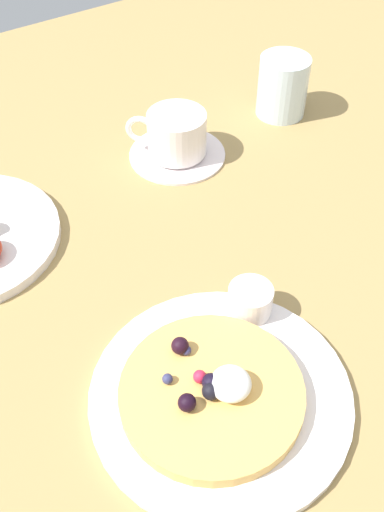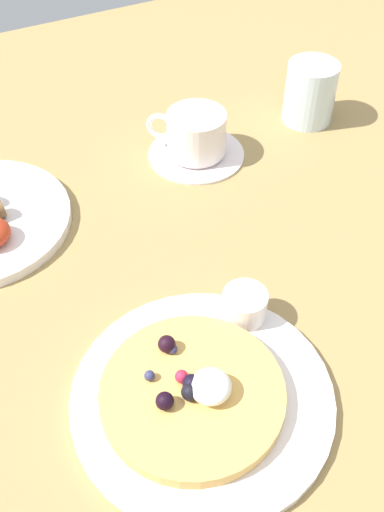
{
  "view_description": "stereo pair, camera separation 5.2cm",
  "coord_description": "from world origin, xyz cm",
  "px_view_note": "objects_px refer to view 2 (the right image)",
  "views": [
    {
      "loc": [
        -25.61,
        -36.9,
        51.55
      ],
      "look_at": [
        -0.52,
        1.12,
        4.0
      ],
      "focal_mm": 42.02,
      "sensor_mm": 36.0,
      "label": 1
    },
    {
      "loc": [
        -21.13,
        -39.5,
        51.55
      ],
      "look_at": [
        -0.52,
        1.12,
        4.0
      ],
      "focal_mm": 42.02,
      "sensor_mm": 36.0,
      "label": 2
    }
  ],
  "objects_px": {
    "coffee_saucer": "(196,153)",
    "coffee_cup": "(195,132)",
    "syrup_ramekin": "(245,305)",
    "pancake_plate": "(202,397)",
    "water_glass": "(310,93)"
  },
  "relations": [
    {
      "from": "coffee_saucer",
      "to": "coffee_cup",
      "type": "xyz_separation_m",
      "value": [
        -0.0,
        0.0,
        0.03
      ]
    },
    {
      "from": "syrup_ramekin",
      "to": "coffee_saucer",
      "type": "relative_size",
      "value": 0.35
    },
    {
      "from": "coffee_cup",
      "to": "syrup_ramekin",
      "type": "bearing_deg",
      "value": -107.21
    },
    {
      "from": "syrup_ramekin",
      "to": "coffee_cup",
      "type": "height_order",
      "value": "coffee_cup"
    },
    {
      "from": "pancake_plate",
      "to": "coffee_saucer",
      "type": "distance_m",
      "value": 0.39
    },
    {
      "from": "pancake_plate",
      "to": "water_glass",
      "type": "xyz_separation_m",
      "value": [
        0.37,
        0.36,
        0.04
      ]
    },
    {
      "from": "pancake_plate",
      "to": "syrup_ramekin",
      "type": "height_order",
      "value": "syrup_ramekin"
    },
    {
      "from": "coffee_cup",
      "to": "water_glass",
      "type": "xyz_separation_m",
      "value": [
        0.19,
        0.01,
        0.01
      ]
    },
    {
      "from": "coffee_saucer",
      "to": "coffee_cup",
      "type": "bearing_deg",
      "value": 140.11
    },
    {
      "from": "syrup_ramekin",
      "to": "water_glass",
      "type": "xyz_separation_m",
      "value": [
        0.28,
        0.29,
        0.02
      ]
    },
    {
      "from": "pancake_plate",
      "to": "water_glass",
      "type": "relative_size",
      "value": 2.82
    },
    {
      "from": "syrup_ramekin",
      "to": "coffee_saucer",
      "type": "xyz_separation_m",
      "value": [
        0.09,
        0.29,
        -0.02
      ]
    },
    {
      "from": "pancake_plate",
      "to": "water_glass",
      "type": "distance_m",
      "value": 0.51
    },
    {
      "from": "coffee_saucer",
      "to": "water_glass",
      "type": "bearing_deg",
      "value": 1.81
    },
    {
      "from": "coffee_cup",
      "to": "water_glass",
      "type": "distance_m",
      "value": 0.19
    }
  ]
}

